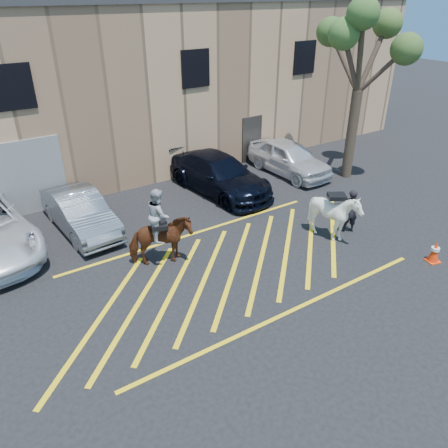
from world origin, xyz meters
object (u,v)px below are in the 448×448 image
tree (365,41)px  car_silver_sedan (80,212)px  traffic_cone (435,251)px  mounted_bay (160,235)px  car_blue_suv (219,174)px  saddled_white (334,215)px  car_white_suv (289,158)px  handler (350,211)px

tree → car_silver_sedan: bearing=172.3°
traffic_cone → tree: (3.04, 6.42, 5.33)m
mounted_bay → traffic_cone: size_ratio=3.41×
car_blue_suv → mounted_bay: bearing=-146.6°
mounted_bay → tree: bearing=10.6°
saddled_white → car_silver_sedan: bearing=142.8°
tree → mounted_bay: bearing=-169.4°
car_blue_suv → traffic_cone: 8.60m
car_white_suv → tree: (1.96, -1.71, 4.95)m
mounted_bay → car_silver_sedan: bearing=111.9°
car_white_suv → mounted_bay: (-8.17, -3.60, 0.26)m
traffic_cone → mounted_bay: bearing=147.4°
car_white_suv → mounted_bay: size_ratio=1.76×
handler → mounted_bay: size_ratio=0.63×
car_blue_suv → handler: 5.68m
handler → saddled_white: size_ratio=0.75×
car_silver_sedan → handler: bearing=-37.7°
tree → car_white_suv: bearing=139.0°
handler → car_blue_suv: bearing=-44.6°
traffic_cone → tree: tree is taller
car_silver_sedan → mounted_bay: bearing=-72.1°
car_silver_sedan → mounted_bay: mounted_bay is taller
traffic_cone → tree: bearing=64.7°
car_silver_sedan → handler: 9.28m
car_blue_suv → tree: tree is taller
car_blue_suv → mounted_bay: 5.74m
saddled_white → handler: bearing=4.2°
car_white_suv → handler: size_ratio=2.79×
car_blue_suv → tree: size_ratio=0.71×
traffic_cone → car_white_suv: bearing=82.4°
car_silver_sedan → handler: handler is taller
mounted_bay → saddled_white: mounted_bay is taller
car_white_suv → traffic_cone: car_white_suv is taller
car_silver_sedan → saddled_white: bearing=-41.1°
car_white_suv → traffic_cone: 8.20m
mounted_bay → saddled_white: (5.50, -1.77, -0.12)m
saddled_white → traffic_cone: saddled_white is taller
tree → handler: bearing=-136.5°
car_blue_suv → traffic_cone: (2.66, -8.17, -0.39)m
car_white_suv → car_silver_sedan: bearing=179.5°
car_white_suv → tree: tree is taller
car_white_suv → mounted_bay: 8.93m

